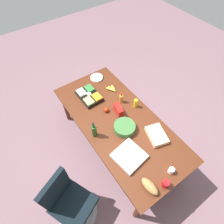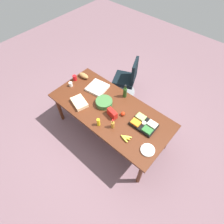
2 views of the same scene
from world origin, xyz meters
The scene contains 17 objects.
ground_plane centered at (0.00, 0.00, 0.00)m, with size 10.00×10.00×0.00m, color #74555D.
conference_table centered at (0.00, 0.00, 0.72)m, with size 2.29×1.07×0.79m.
office_chair centered at (-0.49, 1.13, 0.38)m, with size 0.64×0.64×0.98m.
dressing_bottle centered at (0.29, -0.26, 0.87)m, with size 0.08×0.08×0.20m.
sheet_cake centered at (-0.51, -0.28, 0.83)m, with size 0.32×0.22×0.07m, color beige.
mustard_bottle centered at (0.08, -0.38, 0.87)m, with size 0.06×0.06×0.15m, color yellow.
paper_cup centered at (-0.99, -0.07, 0.84)m, with size 0.07×0.07×0.09m, color white.
salad_bowl centered at (-0.16, 0.02, 0.84)m, with size 0.31×0.31×0.10m, color #396733.
veggie_tray centered at (0.66, 0.11, 0.83)m, with size 0.43×0.31×0.09m.
paper_plate_stack centered at (0.97, -0.23, 0.81)m, with size 0.22×0.22×0.03m, color white.
pizza_box centered at (-0.54, 0.22, 0.82)m, with size 0.36×0.36×0.05m, color silver.
bread_loaf centered at (-0.98, 0.27, 0.84)m, with size 0.24×0.11×0.10m, color #9E703D.
banana_bunch centered at (0.59, -0.29, 0.82)m, with size 0.18×0.15×0.04m.
wine_bottle centered at (0.00, 0.42, 0.90)m, with size 0.08×0.08×0.29m.
apple_red centered at (0.26, 0.05, 0.83)m, with size 0.08×0.08×0.08m, color #B7290F.
chip_bag_red centered at (0.13, -0.09, 0.86)m, with size 0.20×0.08×0.14m, color red.
red_solo_cup centered at (-1.06, 0.10, 0.85)m, with size 0.08×0.08×0.11m, color red.
Camera 2 is at (1.38, -1.52, 3.38)m, focal length 29.28 mm.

